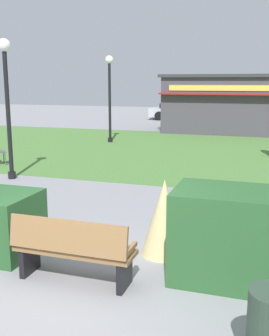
{
  "coord_description": "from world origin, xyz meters",
  "views": [
    {
      "loc": [
        2.49,
        -4.5,
        2.72
      ],
      "look_at": [
        0.01,
        3.02,
        1.07
      ],
      "focal_mm": 44.13,
      "sensor_mm": 36.0,
      "label": 1
    }
  ],
  "objects_px": {
    "lamppost_far": "(110,88)",
    "food_kiosk": "(249,104)",
    "park_bench": "(72,250)",
    "lamppost_mid": "(7,92)",
    "parked_car_center_slot": "(246,112)",
    "parked_car_west_slot": "(178,111)"
  },
  "relations": [
    {
      "from": "park_bench",
      "to": "food_kiosk",
      "type": "height_order",
      "value": "food_kiosk"
    },
    {
      "from": "food_kiosk",
      "to": "parked_car_west_slot",
      "type": "xyz_separation_m",
      "value": [
        -5.37,
        6.67,
        -0.93
      ]
    },
    {
      "from": "park_bench",
      "to": "lamppost_mid",
      "type": "xyz_separation_m",
      "value": [
        -4.51,
        5.13,
        1.98
      ]
    },
    {
      "from": "lamppost_far",
      "to": "parked_car_center_slot",
      "type": "relative_size",
      "value": 0.89
    },
    {
      "from": "lamppost_far",
      "to": "food_kiosk",
      "type": "distance_m",
      "value": 8.24
    },
    {
      "from": "lamppost_mid",
      "to": "lamppost_far",
      "type": "xyz_separation_m",
      "value": [
        -0.03,
        7.76,
        0.0
      ]
    },
    {
      "from": "food_kiosk",
      "to": "park_bench",
      "type": "bearing_deg",
      "value": -94.05
    },
    {
      "from": "lamppost_mid",
      "to": "parked_car_west_slot",
      "type": "distance_m",
      "value": 20.25
    },
    {
      "from": "lamppost_mid",
      "to": "lamppost_far",
      "type": "bearing_deg",
      "value": 90.2
    },
    {
      "from": "park_bench",
      "to": "parked_car_west_slot",
      "type": "xyz_separation_m",
      "value": [
        -4.05,
        25.29,
        0.16
      ]
    },
    {
      "from": "parked_car_center_slot",
      "to": "parked_car_west_slot",
      "type": "bearing_deg",
      "value": -179.92
    },
    {
      "from": "lamppost_far",
      "to": "parked_car_center_slot",
      "type": "xyz_separation_m",
      "value": [
        5.33,
        12.41,
        -1.82
      ]
    },
    {
      "from": "lamppost_mid",
      "to": "parked_car_center_slot",
      "type": "height_order",
      "value": "lamppost_mid"
    },
    {
      "from": "lamppost_mid",
      "to": "food_kiosk",
      "type": "distance_m",
      "value": 14.72
    },
    {
      "from": "lamppost_far",
      "to": "parked_car_center_slot",
      "type": "height_order",
      "value": "lamppost_far"
    },
    {
      "from": "food_kiosk",
      "to": "parked_car_center_slot",
      "type": "height_order",
      "value": "food_kiosk"
    },
    {
      "from": "parked_car_west_slot",
      "to": "parked_car_center_slot",
      "type": "height_order",
      "value": "same"
    },
    {
      "from": "lamppost_mid",
      "to": "food_kiosk",
      "type": "height_order",
      "value": "lamppost_mid"
    },
    {
      "from": "parked_car_west_slot",
      "to": "parked_car_center_slot",
      "type": "distance_m",
      "value": 4.85
    },
    {
      "from": "park_bench",
      "to": "parked_car_west_slot",
      "type": "relative_size",
      "value": 0.39
    },
    {
      "from": "park_bench",
      "to": "lamppost_far",
      "type": "distance_m",
      "value": 13.81
    },
    {
      "from": "parked_car_west_slot",
      "to": "food_kiosk",
      "type": "bearing_deg",
      "value": -51.17
    }
  ]
}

